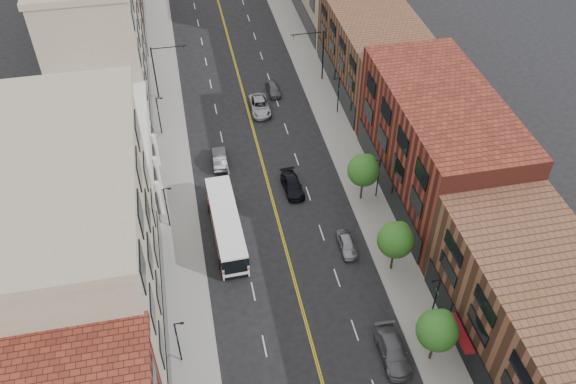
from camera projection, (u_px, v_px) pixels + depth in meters
sidewalk_left at (173, 158)px, 70.44m from camera, size 4.00×110.00×0.15m
sidewalk_right at (340, 137)px, 73.41m from camera, size 4.00×110.00×0.15m
bldg_l_tanoffice at (86, 255)px, 47.47m from camera, size 10.00×22.00×18.00m
bldg_l_white at (104, 161)px, 63.86m from camera, size 10.00×14.00×8.00m
bldg_l_far_a at (98, 40)px, 72.78m from camera, size 10.00×20.00×18.00m
bldg_r_near at (556, 350)px, 45.82m from camera, size 10.00×26.00×10.00m
bldg_r_mid at (437, 146)px, 62.50m from camera, size 10.00×22.00×12.00m
bldg_r_far_a at (374, 54)px, 78.37m from camera, size 10.00×20.00×10.00m
tree_r_1 at (438, 329)px, 48.22m from camera, size 3.40×3.40×5.59m
tree_r_2 at (396, 239)px, 55.45m from camera, size 3.40×3.40×5.59m
tree_r_3 at (364, 169)px, 62.69m from camera, size 3.40×3.40×5.59m
lamp_l_1 at (178, 340)px, 48.81m from camera, size 0.81×0.55×5.05m
lamp_l_2 at (167, 205)px, 60.39m from camera, size 0.81×0.55×5.05m
lamp_l_3 at (159, 114)px, 71.96m from camera, size 0.81×0.55×5.05m
lamp_r_1 at (436, 296)px, 52.07m from camera, size 0.81×0.55×5.05m
lamp_r_2 at (378, 176)px, 63.65m from camera, size 0.81×0.55×5.05m
lamp_r_3 at (338, 93)px, 75.22m from camera, size 0.81×0.55×5.05m
signal_mast_left at (160, 66)px, 76.72m from camera, size 4.49×0.18×7.20m
signal_mast_right at (318, 50)px, 79.77m from camera, size 4.49×0.18×7.20m
city_bus at (226, 224)px, 60.17m from camera, size 3.05×11.78×3.01m
car_parked_mid at (393, 351)px, 50.62m from camera, size 2.22×5.26×1.52m
car_parked_far at (347, 244)px, 59.65m from camera, size 1.57×3.80×1.29m
car_lane_behind at (220, 159)px, 69.35m from camera, size 1.73×4.42×1.44m
car_lane_a at (292, 185)px, 66.03m from camera, size 2.16×4.76×1.35m
car_lane_b at (260, 106)px, 77.13m from camera, size 2.53×5.36×1.48m
car_lane_c at (273, 89)px, 80.18m from camera, size 1.64×3.84×1.29m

